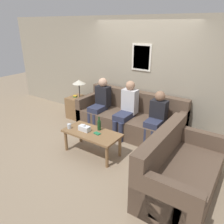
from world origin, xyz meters
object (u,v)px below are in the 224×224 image
at_px(couch_side, 179,172).
at_px(teddy_bear, 145,160).
at_px(couch_main, 130,119).
at_px(drinking_glass, 69,126).
at_px(person_right, 156,116).
at_px(person_left, 100,101).
at_px(person_middle, 127,107).
at_px(wine_bottle, 99,125).
at_px(coffee_table, 92,135).

xyz_separation_m(couch_side, teddy_bear, (-0.67, 0.24, -0.17)).
distance_m(couch_main, drinking_glass, 1.52).
distance_m(person_right, teddy_bear, 1.04).
relative_size(couch_main, person_left, 2.05).
bearing_deg(teddy_bear, person_left, 151.58).
bearing_deg(person_middle, couch_side, -35.28).
bearing_deg(person_middle, couch_main, 92.42).
distance_m(wine_bottle, drinking_glass, 0.61).
bearing_deg(couch_main, drinking_glass, -114.24).
relative_size(couch_main, person_middle, 1.99).
bearing_deg(drinking_glass, person_right, 41.80).
bearing_deg(person_left, couch_side, -26.00).
xyz_separation_m(person_left, person_middle, (0.76, -0.02, 0.01)).
relative_size(couch_main, teddy_bear, 7.23).
bearing_deg(person_middle, drinking_glass, -117.60).
xyz_separation_m(couch_main, person_right, (0.72, -0.18, 0.32)).
height_order(wine_bottle, person_right, person_right).
bearing_deg(coffee_table, teddy_bear, 8.85).
xyz_separation_m(coffee_table, person_right, (0.86, 1.06, 0.24)).
distance_m(person_left, person_middle, 0.76).
xyz_separation_m(coffee_table, person_left, (-0.61, 1.08, 0.26)).
distance_m(couch_side, wine_bottle, 1.72).
bearing_deg(person_right, person_left, 179.23).
height_order(drinking_glass, teddy_bear, drinking_glass).
xyz_separation_m(wine_bottle, teddy_bear, (1.02, 0.01, -0.43)).
height_order(wine_bottle, drinking_glass, wine_bottle).
height_order(couch_side, person_left, person_left).
bearing_deg(person_middle, wine_bottle, -95.76).
distance_m(drinking_glass, person_left, 1.23).
height_order(coffee_table, person_middle, person_middle).
distance_m(wine_bottle, person_middle, 0.91).
distance_m(couch_main, person_middle, 0.40).
bearing_deg(drinking_glass, person_middle, 62.40).
height_order(couch_main, teddy_bear, couch_main).
relative_size(couch_side, coffee_table, 1.47).
xyz_separation_m(couch_side, person_middle, (-1.60, 1.13, 0.35)).
height_order(couch_main, wine_bottle, couch_main).
distance_m(couch_main, wine_bottle, 1.11).
bearing_deg(drinking_glass, teddy_bear, 10.95).
relative_size(couch_main, wine_bottle, 8.97).
bearing_deg(wine_bottle, couch_main, 85.57).
bearing_deg(wine_bottle, couch_side, -7.64).
relative_size(wine_bottle, person_middle, 0.22).
distance_m(couch_main, teddy_bear, 1.43).
height_order(couch_main, coffee_table, couch_main).
relative_size(couch_main, coffee_table, 2.19).
relative_size(person_middle, person_right, 1.09).
xyz_separation_m(couch_main, person_left, (-0.75, -0.16, 0.35)).
bearing_deg(person_right, couch_side, -51.93).
bearing_deg(person_left, teddy_bear, -28.42).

